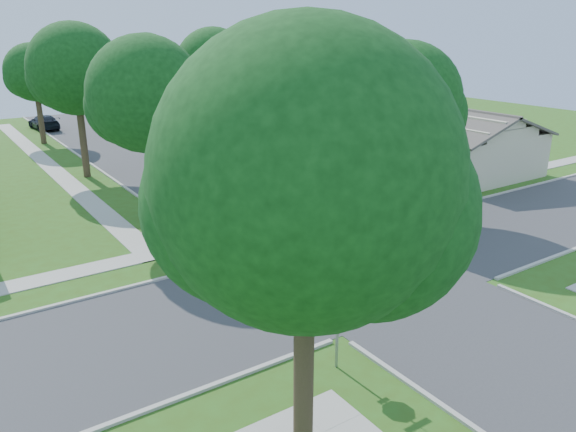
# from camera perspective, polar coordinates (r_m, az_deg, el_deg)

# --- Properties ---
(ground) EXTENTS (100.00, 100.00, 0.00)m
(ground) POSITION_cam_1_polar(r_m,az_deg,el_deg) (22.46, 6.82, -5.66)
(ground) COLOR #345416
(ground) RESTS_ON ground
(road_ns) EXTENTS (7.00, 100.00, 0.02)m
(road_ns) POSITION_cam_1_polar(r_m,az_deg,el_deg) (22.45, 6.82, -5.64)
(road_ns) COLOR #333335
(road_ns) RESTS_ON ground
(sidewalk_ne) EXTENTS (1.20, 40.00, 0.04)m
(sidewalk_ne) POSITION_cam_1_polar(r_m,az_deg,el_deg) (46.70, -8.43, 7.19)
(sidewalk_ne) COLOR #9E9B91
(sidewalk_ne) RESTS_ON ground
(sidewalk_nw) EXTENTS (1.20, 40.00, 0.04)m
(sidewalk_nw) POSITION_cam_1_polar(r_m,az_deg,el_deg) (43.02, -23.24, 4.87)
(sidewalk_nw) COLOR #9E9B91
(sidewalk_nw) RESTS_ON ground
(driveway) EXTENTS (8.80, 3.60, 0.05)m
(driveway) POSITION_cam_1_polar(r_m,az_deg,el_deg) (32.38, 9.33, 1.99)
(driveway) COLOR #9E9B91
(driveway) RESTS_ON ground
(stop_sign_sw) EXTENTS (1.05, 0.80, 2.98)m
(stop_sign_sw) POSITION_cam_1_polar(r_m,az_deg,el_deg) (15.61, 5.12, -8.81)
(stop_sign_sw) COLOR gray
(stop_sign_sw) RESTS_ON ground
(stop_sign_ne) EXTENTS (1.05, 0.80, 2.98)m
(stop_sign_ne) POSITION_cam_1_polar(r_m,az_deg,el_deg) (28.05, 8.08, 3.70)
(stop_sign_ne) COLOR gray
(stop_sign_ne) RESTS_ON ground
(tree_e_near) EXTENTS (4.97, 4.80, 8.28)m
(tree_e_near) POSITION_cam_1_polar(r_m,az_deg,el_deg) (30.67, 3.01, 12.02)
(tree_e_near) COLOR #38281C
(tree_e_near) RESTS_ON ground
(tree_e_mid) EXTENTS (5.59, 5.40, 9.21)m
(tree_e_mid) POSITION_cam_1_polar(r_m,az_deg,el_deg) (40.82, -7.44, 14.43)
(tree_e_mid) COLOR #38281C
(tree_e_mid) RESTS_ON ground
(tree_e_far) EXTENTS (5.17, 5.00, 8.72)m
(tree_e_far) POSITION_cam_1_polar(r_m,az_deg,el_deg) (52.75, -14.03, 14.69)
(tree_e_far) COLOR #38281C
(tree_e_far) RESTS_ON ground
(tree_w_near) EXTENTS (5.38, 5.20, 8.97)m
(tree_w_near) POSITION_cam_1_polar(r_m,az_deg,el_deg) (26.13, -14.07, 11.36)
(tree_w_near) COLOR #38281C
(tree_w_near) RESTS_ON ground
(tree_w_mid) EXTENTS (5.80, 5.60, 9.56)m
(tree_w_mid) POSITION_cam_1_polar(r_m,az_deg,el_deg) (37.54, -20.71, 13.41)
(tree_w_mid) COLOR #38281C
(tree_w_mid) RESTS_ON ground
(tree_w_far) EXTENTS (4.76, 4.60, 8.04)m
(tree_w_far) POSITION_cam_1_polar(r_m,az_deg,el_deg) (50.30, -24.30, 12.92)
(tree_w_far) COLOR #38281C
(tree_w_far) RESTS_ON ground
(tree_sw_corner) EXTENTS (6.21, 6.00, 9.55)m
(tree_sw_corner) POSITION_cam_1_polar(r_m,az_deg,el_deg) (10.77, 2.05, 2.74)
(tree_sw_corner) COLOR #38281C
(tree_sw_corner) RESTS_ON ground
(tree_ne_corner) EXTENTS (5.80, 5.60, 8.66)m
(tree_ne_corner) POSITION_cam_1_polar(r_m,az_deg,el_deg) (28.14, 11.66, 10.95)
(tree_ne_corner) COLOR #38281C
(tree_ne_corner) RESTS_ON ground
(house_ne_near) EXTENTS (8.42, 13.60, 4.23)m
(house_ne_near) POSITION_cam_1_polar(r_m,az_deg,el_deg) (40.32, 14.17, 7.16)
(house_ne_near) COLOR beige
(house_ne_near) RESTS_ON ground
(house_ne_far) EXTENTS (8.42, 13.60, 4.23)m
(house_ne_far) POSITION_cam_1_polar(r_m,az_deg,el_deg) (53.84, -0.27, 10.52)
(house_ne_far) COLOR beige
(house_ne_far) RESTS_ON ground
(car_driveway) EXTENTS (4.35, 2.13, 1.37)m
(car_driveway) POSITION_cam_1_polar(r_m,az_deg,el_deg) (31.56, 12.25, 2.62)
(car_driveway) COLOR #551311
(car_driveway) RESTS_ON ground
(car_curb_east) EXTENTS (2.32, 4.72, 1.55)m
(car_curb_east) POSITION_cam_1_polar(r_m,az_deg,el_deg) (50.54, -14.25, 8.56)
(car_curb_east) COLOR black
(car_curb_east) RESTS_ON ground
(car_curb_west) EXTENTS (2.28, 4.80, 1.35)m
(car_curb_west) POSITION_cam_1_polar(r_m,az_deg,el_deg) (57.95, -23.55, 8.74)
(car_curb_west) COLOR black
(car_curb_west) RESTS_ON ground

